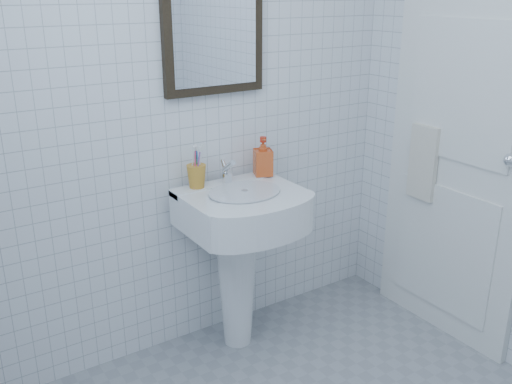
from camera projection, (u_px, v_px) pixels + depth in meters
wall_back at (192, 93)px, 2.59m from camera, size 2.20×0.02×2.50m
washbasin at (239, 242)px, 2.71m from camera, size 0.54×0.40×0.84m
faucet at (227, 173)px, 2.68m from camera, size 0.05×0.11×0.13m
toothbrush_cup at (197, 176)px, 2.62m from camera, size 0.11×0.11×0.11m
soap_dispenser at (263, 156)px, 2.78m from camera, size 0.11×0.11×0.19m
wall_mirror at (214, 24)px, 2.53m from camera, size 0.50×0.04×0.62m
bathroom_door at (459, 144)px, 2.72m from camera, size 0.04×0.80×2.00m
towel_ring at (429, 127)px, 2.82m from camera, size 0.01×0.18×0.18m
hand_towel at (423, 163)px, 2.87m from camera, size 0.03×0.16×0.38m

